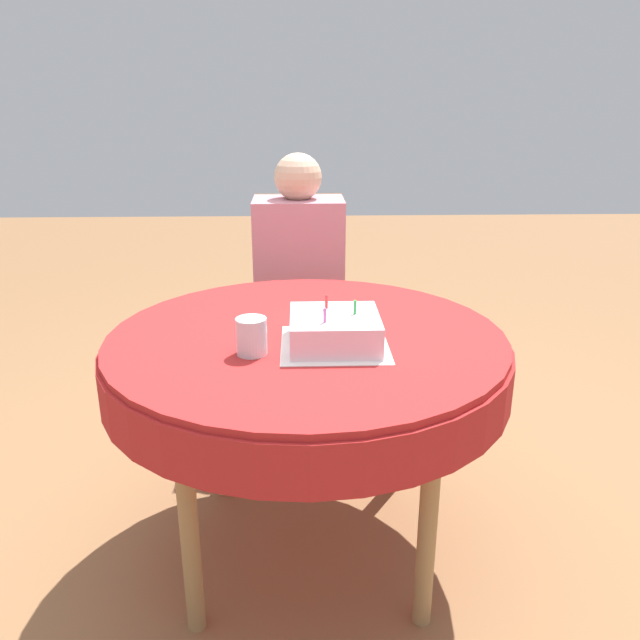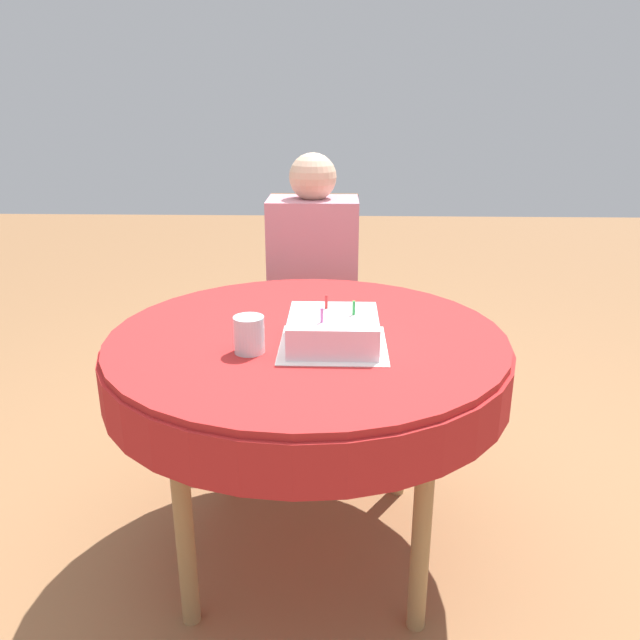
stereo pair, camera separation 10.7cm
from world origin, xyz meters
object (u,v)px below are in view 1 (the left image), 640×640
at_px(person, 299,269).
at_px(birthday_cake, 335,330).
at_px(drinking_glass, 252,336).
at_px(chair, 299,303).

distance_m(person, birthday_cake, 0.94).
xyz_separation_m(person, drinking_glass, (-0.12, -0.98, 0.08)).
distance_m(chair, person, 0.21).
height_order(person, drinking_glass, person).
distance_m(chair, birthday_cake, 1.06).
height_order(birthday_cake, drinking_glass, birthday_cake).
relative_size(chair, drinking_glass, 10.04).
xyz_separation_m(chair, drinking_glass, (-0.12, -1.08, 0.26)).
xyz_separation_m(chair, person, (0.00, -0.10, 0.18)).
bearing_deg(birthday_cake, person, 95.86).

